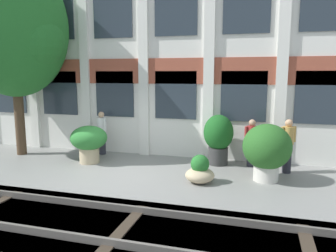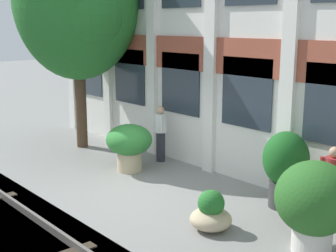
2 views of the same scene
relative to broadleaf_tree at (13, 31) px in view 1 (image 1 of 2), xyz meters
The scene contains 11 objects.
ground_plane 6.51m from the broadleaf_tree, 16.49° to the right, with size 80.00×80.00×0.00m, color gray.
apartment_facade 4.81m from the broadleaf_tree, 18.49° to the left, with size 14.59×0.64×7.31m.
rail_tracks 7.88m from the broadleaf_tree, 45.06° to the right, with size 22.23×2.80×0.43m.
broadleaf_tree is the anchor object (origin of this frame).
potted_plant_glazed_jar 8.16m from the broadleaf_tree, ahead, with size 0.98×0.98×1.67m.
potted_plant_wide_bowl 8.34m from the broadleaf_tree, 11.07° to the right, with size 0.82×0.82×0.79m.
potted_plant_stone_basin 4.86m from the broadleaf_tree, ahead, with size 1.24×1.24×1.27m.
potted_plant_ribbed_drum 9.57m from the broadleaf_tree, ahead, with size 1.35×1.35×1.63m.
resident_by_doorway 9.18m from the broadleaf_tree, ahead, with size 0.45×0.34×1.55m.
resident_watching_tracks 4.76m from the broadleaf_tree, 16.18° to the left, with size 0.45×0.35×1.61m.
resident_near_plants 10.13m from the broadleaf_tree, ahead, with size 0.46×0.34×1.66m.
Camera 1 is at (4.14, -8.75, 3.00)m, focal length 35.00 mm.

